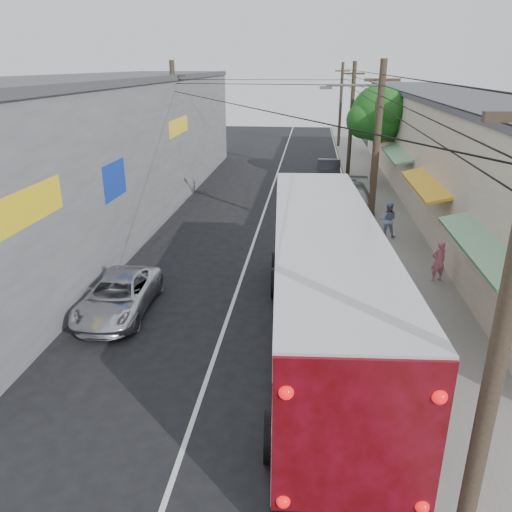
% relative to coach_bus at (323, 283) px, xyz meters
% --- Properties ---
extents(ground, '(120.00, 120.00, 0.00)m').
position_rel_coach_bus_xyz_m(ground, '(-2.99, -4.74, -1.97)').
color(ground, black).
rests_on(ground, ground).
extents(sidewalk, '(3.00, 80.00, 0.12)m').
position_rel_coach_bus_xyz_m(sidewalk, '(3.51, 15.26, -1.91)').
color(sidewalk, slate).
rests_on(sidewalk, ground).
extents(building_right, '(7.09, 40.00, 6.25)m').
position_rel_coach_bus_xyz_m(building_right, '(8.00, 17.26, 1.18)').
color(building_right, beige).
rests_on(building_right, ground).
extents(building_left, '(7.20, 36.00, 7.25)m').
position_rel_coach_bus_xyz_m(building_left, '(-11.49, 13.26, 1.68)').
color(building_left, gray).
rests_on(building_left, ground).
extents(utility_poles, '(11.80, 45.28, 8.00)m').
position_rel_coach_bus_xyz_m(utility_poles, '(0.13, 15.59, 2.16)').
color(utility_poles, '#473828').
rests_on(utility_poles, ground).
extents(street_tree, '(4.40, 4.00, 6.60)m').
position_rel_coach_bus_xyz_m(street_tree, '(3.88, 21.28, 2.70)').
color(street_tree, '#3F2B19').
rests_on(street_tree, ground).
extents(coach_bus, '(3.70, 13.35, 3.80)m').
position_rel_coach_bus_xyz_m(coach_bus, '(0.00, 0.00, 0.00)').
color(coach_bus, silver).
rests_on(coach_bus, ground).
extents(jeepney, '(2.18, 4.49, 1.23)m').
position_rel_coach_bus_xyz_m(jeepney, '(-6.64, 1.31, -1.35)').
color(jeepney, silver).
rests_on(jeepney, ground).
extents(parked_suv, '(2.85, 6.36, 1.81)m').
position_rel_coach_bus_xyz_m(parked_suv, '(1.61, 13.04, -1.06)').
color(parked_suv, gray).
rests_on(parked_suv, ground).
extents(parked_car_mid, '(1.99, 4.76, 1.61)m').
position_rel_coach_bus_xyz_m(parked_car_mid, '(1.61, 15.44, -1.16)').
color(parked_car_mid, '#232428').
rests_on(parked_car_mid, ground).
extents(parked_car_far, '(1.80, 4.61, 1.50)m').
position_rel_coach_bus_xyz_m(parked_car_far, '(0.81, 22.26, -1.22)').
color(parked_car_far, black).
rests_on(parked_car_far, ground).
extents(pedestrian_near, '(0.67, 0.55, 1.58)m').
position_rel_coach_bus_xyz_m(pedestrian_near, '(4.40, 4.90, -1.06)').
color(pedestrian_near, '#CB6B7F').
rests_on(pedestrian_near, sidewalk).
extents(pedestrian_far, '(0.92, 0.78, 1.69)m').
position_rel_coach_bus_xyz_m(pedestrian_far, '(3.23, 9.97, -1.01)').
color(pedestrian_far, '#7F94B9').
rests_on(pedestrian_far, sidewalk).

